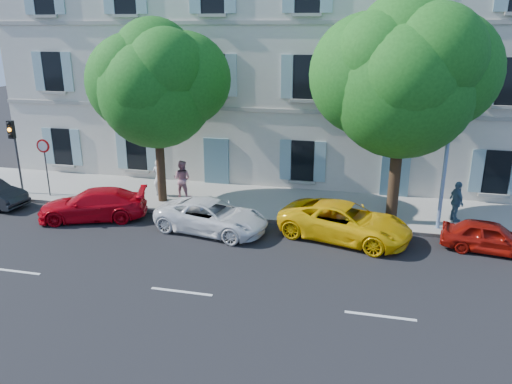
% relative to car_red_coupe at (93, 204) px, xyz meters
% --- Properties ---
extents(ground, '(90.00, 90.00, 0.00)m').
position_rel_car_red_coupe_xyz_m(ground, '(5.91, -0.98, -0.65)').
color(ground, black).
extents(sidewalk, '(36.00, 4.50, 0.15)m').
position_rel_car_red_coupe_xyz_m(sidewalk, '(5.91, 3.47, -0.57)').
color(sidewalk, '#A09E96').
rests_on(sidewalk, ground).
extents(kerb, '(36.00, 0.16, 0.16)m').
position_rel_car_red_coupe_xyz_m(kerb, '(5.91, 1.30, -0.57)').
color(kerb, '#9E998E').
rests_on(kerb, ground).
extents(building, '(28.00, 7.00, 12.00)m').
position_rel_car_red_coupe_xyz_m(building, '(5.91, 9.22, 5.35)').
color(building, beige).
rests_on(building, ground).
extents(car_red_coupe, '(4.82, 3.16, 1.30)m').
position_rel_car_red_coupe_xyz_m(car_red_coupe, '(0.00, 0.00, 0.00)').
color(car_red_coupe, red).
rests_on(car_red_coupe, ground).
extents(car_white_coupe, '(4.85, 2.87, 1.26)m').
position_rel_car_red_coupe_xyz_m(car_white_coupe, '(5.33, -0.14, -0.02)').
color(car_white_coupe, white).
rests_on(car_white_coupe, ground).
extents(car_yellow_supercar, '(5.47, 3.57, 1.40)m').
position_rel_car_red_coupe_xyz_m(car_yellow_supercar, '(10.55, 0.32, 0.05)').
color(car_yellow_supercar, yellow).
rests_on(car_yellow_supercar, ground).
extents(car_red_hatchback, '(3.54, 1.85, 1.15)m').
position_rel_car_red_coupe_xyz_m(car_red_hatchback, '(15.75, 0.36, -0.07)').
color(car_red_hatchback, '#951009').
rests_on(car_red_hatchback, ground).
extents(tree_left, '(5.06, 5.06, 7.85)m').
position_rel_car_red_coupe_xyz_m(tree_left, '(2.06, 2.52, 4.55)').
color(tree_left, '#3A2819').
rests_on(tree_left, sidewalk).
extents(tree_right, '(5.62, 5.62, 8.66)m').
position_rel_car_red_coupe_xyz_m(tree_right, '(12.32, 2.22, 5.05)').
color(tree_right, '#3A2819').
rests_on(tree_right, sidewalk).
extents(traffic_light, '(0.28, 0.40, 3.55)m').
position_rel_car_red_coupe_xyz_m(traffic_light, '(-4.99, 1.88, 2.07)').
color(traffic_light, '#383A3D').
rests_on(traffic_light, sidewalk).
extents(road_sign, '(0.63, 0.11, 2.74)m').
position_rel_car_red_coupe_xyz_m(road_sign, '(-3.46, 1.92, 1.48)').
color(road_sign, '#383A3D').
rests_on(road_sign, sidewalk).
extents(street_lamp, '(0.41, 1.61, 7.49)m').
position_rel_car_red_coupe_xyz_m(street_lamp, '(14.14, 1.75, 3.75)').
color(street_lamp, '#7293BF').
rests_on(street_lamp, sidewalk).
extents(pedestrian_a, '(0.68, 0.48, 1.77)m').
position_rel_car_red_coupe_xyz_m(pedestrian_a, '(1.66, 3.16, 0.39)').
color(pedestrian_a, silver).
rests_on(pedestrian_a, sidewalk).
extents(pedestrian_b, '(0.91, 0.73, 1.78)m').
position_rel_car_red_coupe_xyz_m(pedestrian_b, '(2.79, 3.20, 0.39)').
color(pedestrian_b, '#B1717D').
rests_on(pedestrian_b, sidewalk).
extents(pedestrian_c, '(0.72, 1.08, 1.71)m').
position_rel_car_red_coupe_xyz_m(pedestrian_c, '(14.89, 2.84, 0.35)').
color(pedestrian_c, '#43667C').
rests_on(pedestrian_c, sidewalk).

